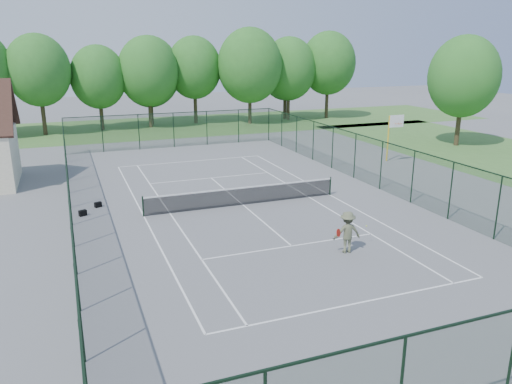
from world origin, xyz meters
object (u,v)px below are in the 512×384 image
tennis_net (243,195)px  tennis_player (347,232)px  basketball_goal (393,129)px  sports_bag_a (83,213)px

tennis_net → tennis_player: size_ratio=5.20×
tennis_net → basketball_goal: (14.14, 6.06, 1.99)m
tennis_net → basketball_goal: size_ratio=3.04×
tennis_net → basketball_goal: bearing=23.2°
tennis_net → tennis_player: bearing=-76.3°
sports_bag_a → tennis_player: size_ratio=0.18×
sports_bag_a → tennis_player: 13.82m
tennis_net → basketball_goal: basketball_goal is taller
sports_bag_a → tennis_player: bearing=-63.1°
basketball_goal → sports_bag_a: (-22.58, -4.79, -2.42)m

